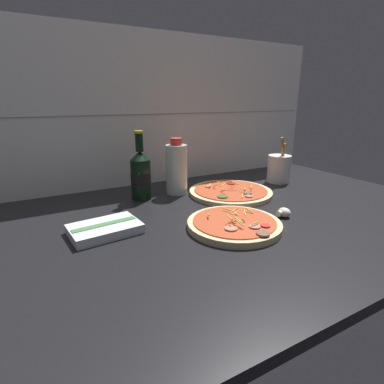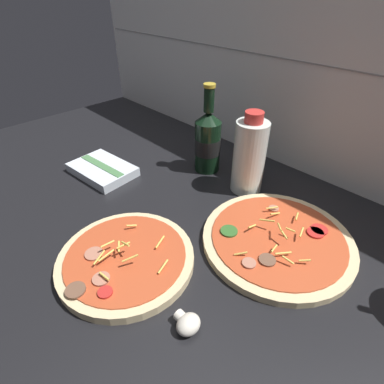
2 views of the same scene
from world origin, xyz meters
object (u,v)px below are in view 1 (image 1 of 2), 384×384
(oil_bottle, at_px, (177,168))
(dish_towel, at_px, (105,229))
(mushroom_left, at_px, (284,213))
(pizza_far, at_px, (231,192))
(beer_bottle, at_px, (141,175))
(utensil_crock, at_px, (279,168))
(pizza_near, at_px, (234,224))

(oil_bottle, bearing_deg, dish_towel, -144.62)
(mushroom_left, height_order, dish_towel, mushroom_left)
(oil_bottle, bearing_deg, pizza_far, -33.50)
(beer_bottle, xyz_separation_m, mushroom_left, (0.31, -0.36, -0.07))
(utensil_crock, bearing_deg, beer_bottle, 173.93)
(utensil_crock, bearing_deg, mushroom_left, -131.81)
(dish_towel, bearing_deg, oil_bottle, 35.38)
(pizza_near, distance_m, utensil_crock, 0.53)
(pizza_far, height_order, dish_towel, pizza_far)
(beer_bottle, xyz_separation_m, dish_towel, (-0.18, -0.22, -0.07))
(pizza_far, relative_size, oil_bottle, 1.48)
(pizza_near, distance_m, beer_bottle, 0.39)
(oil_bottle, xyz_separation_m, utensil_crock, (0.44, -0.06, -0.03))
(oil_bottle, height_order, utensil_crock, oil_bottle)
(utensil_crock, height_order, dish_towel, utensil_crock)
(oil_bottle, bearing_deg, mushroom_left, -64.68)
(pizza_near, relative_size, utensil_crock, 1.35)
(oil_bottle, height_order, dish_towel, oil_bottle)
(utensil_crock, bearing_deg, pizza_near, -146.36)
(beer_bottle, distance_m, oil_bottle, 0.14)
(beer_bottle, bearing_deg, pizza_near, -69.50)
(pizza_far, bearing_deg, mushroom_left, -88.23)
(beer_bottle, height_order, mushroom_left, beer_bottle)
(pizza_far, xyz_separation_m, utensil_crock, (0.28, 0.05, 0.05))
(oil_bottle, xyz_separation_m, mushroom_left, (0.17, -0.36, -0.08))
(dish_towel, bearing_deg, pizza_near, -23.05)
(pizza_far, xyz_separation_m, mushroom_left, (0.01, -0.25, 0.00))
(pizza_near, relative_size, oil_bottle, 1.25)
(pizza_near, xyz_separation_m, pizza_far, (0.17, 0.25, -0.00))
(pizza_far, relative_size, utensil_crock, 1.60)
(beer_bottle, relative_size, dish_towel, 1.27)
(pizza_near, distance_m, oil_bottle, 0.36)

